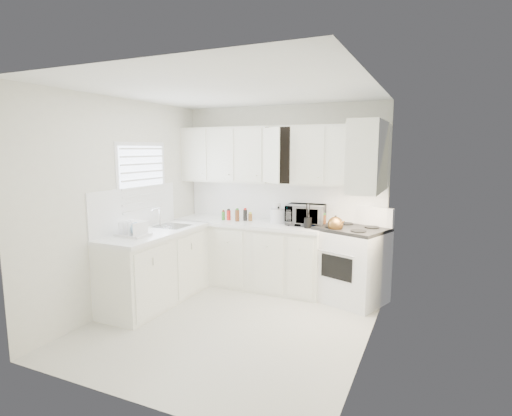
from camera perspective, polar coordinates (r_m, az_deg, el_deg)
The scene contains 34 objects.
floor at distance 4.82m, azimuth -3.57°, elevation -16.02°, with size 3.20×3.20×0.00m, color silver.
ceiling at distance 4.43m, azimuth -3.89°, elevation 16.29°, with size 3.20×3.20×0.00m, color white.
wall_back at distance 5.89m, azimuth 3.61°, elevation 1.64°, with size 3.00×3.00×0.00m, color white.
wall_front at distance 3.15m, azimuth -17.59°, elevation -4.64°, with size 3.00×3.00×0.00m, color white.
wall_left at distance 5.31m, azimuth -18.17°, elevation 0.50°, with size 3.20×3.20×0.00m, color white.
wall_right at distance 3.97m, azimuth 15.76°, elevation -1.92°, with size 3.20×3.20×0.00m, color white.
window_blinds at distance 5.53m, azimuth -15.69°, elevation 3.51°, with size 0.06×0.96×1.06m, color white, non-canonical shape.
lower_cabinets_back at distance 5.93m, azimuth -1.05°, elevation -6.67°, with size 2.22×0.60×0.90m, color white, non-canonical shape.
lower_cabinets_left at distance 5.44m, azimuth -13.97°, elevation -8.30°, with size 0.60×1.60×0.90m, color white, non-canonical shape.
countertop_back at distance 5.81m, azimuth -1.11°, elevation -2.17°, with size 2.24×0.64×0.05m, color white.
countertop_left at distance 5.32m, azimuth -14.06°, elevation -3.41°, with size 0.64×1.62×0.05m, color white.
backsplash_back at distance 5.89m, azimuth 3.57°, elevation 0.90°, with size 2.98×0.02×0.55m, color white.
backsplash_left at distance 5.46m, azimuth -16.64°, elevation -0.02°, with size 0.02×1.60×0.55m, color white.
upper_cabinets_back at distance 5.71m, azimuth 3.04°, elevation 3.46°, with size 3.00×0.33×0.80m, color white, non-canonical shape.
upper_cabinets_right at distance 4.77m, azimuth 15.39°, elevation 2.20°, with size 0.33×0.90×0.80m, color white, non-canonical shape.
sink at distance 5.57m, azimuth -11.88°, elevation -1.30°, with size 0.42×0.38×0.30m, color gray, non-canonical shape.
stove at distance 5.41m, azimuth 13.30°, elevation -6.40°, with size 0.82×0.67×1.26m, color white, non-canonical shape.
tea_kettle at distance 5.20m, azimuth 11.17°, elevation -2.13°, with size 0.25×0.21×0.23m, color olive, non-canonical shape.
frying_pan at distance 5.46m, azimuth 15.60°, elevation -2.73°, with size 0.26×0.44×0.04m, color black, non-canonical shape.
microwave at distance 5.56m, azimuth 7.04°, elevation -0.64°, with size 0.51×0.28×0.35m, color gray.
rice_cooker at distance 5.73m, azimuth 3.17°, elevation -0.93°, with size 0.23×0.23×0.23m, color white, non-canonical shape.
paper_towel at distance 5.77m, azimuth 2.93°, elevation -0.65°, with size 0.12×0.12×0.27m, color white.
utensil_crock at distance 5.35m, azimuth 7.36°, elevation -1.07°, with size 0.11×0.11×0.33m, color black, non-canonical shape.
dish_rack at distance 5.07m, azimuth -17.02°, elevation -2.65°, with size 0.37×0.28×0.20m, color white, non-canonical shape.
spice_left_0 at distance 6.12m, azimuth -4.48°, elevation -0.81°, with size 0.06×0.06×0.13m, color brown.
spice_left_1 at distance 6.01m, azimuth -4.26°, elevation -0.98°, with size 0.06×0.06×0.13m, color #317828.
spice_left_2 at distance 6.05m, azimuth -3.23°, elevation -0.90°, with size 0.06×0.06×0.13m, color red.
spice_left_3 at distance 5.94m, azimuth -2.99°, elevation -1.08°, with size 0.06×0.06×0.13m, color #D0DF34.
spice_left_4 at distance 5.98m, azimuth -1.96°, elevation -1.00°, with size 0.06×0.06×0.13m, color brown.
spice_left_5 at distance 5.87m, azimuth -1.69°, elevation -1.18°, with size 0.06×0.06×0.13m, color black.
spice_left_6 at distance 5.92m, azimuth -0.66°, elevation -1.10°, with size 0.06×0.06×0.13m, color brown.
sauce_right_0 at distance 5.61m, azimuth 8.63°, elevation -1.40°, with size 0.06×0.06×0.19m, color red.
sauce_right_1 at distance 5.54m, azimuth 9.00°, elevation -1.53°, with size 0.06×0.06×0.19m, color #D0DF34.
sauce_right_2 at distance 5.59m, azimuth 9.71°, elevation -1.47°, with size 0.06×0.06×0.19m, color brown.
Camera 1 is at (2.07, -3.87, 1.99)m, focal length 28.28 mm.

